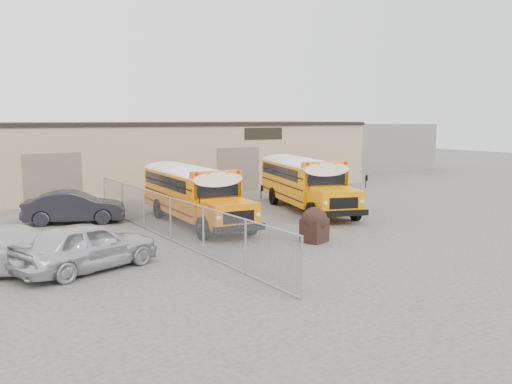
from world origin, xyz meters
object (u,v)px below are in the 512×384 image
car_silver (87,246)px  car_dark (74,207)px  school_bus_right (273,170)px  school_bus_left (156,179)px  car_white (16,250)px  tarp_bundle (314,224)px

car_silver → car_dark: (1.80, 8.86, -0.05)m
school_bus_right → car_dark: size_ratio=2.15×
school_bus_left → school_bus_right: 8.16m
school_bus_left → car_white: (-9.06, -10.83, -0.81)m
car_silver → tarp_bundle: bearing=-111.3°
tarp_bundle → car_dark: 11.70m
car_silver → car_dark: car_silver is taller
school_bus_left → car_silver: (-7.05, -11.69, -0.76)m
car_silver → school_bus_left: bearing=-49.9°
school_bus_left → tarp_bundle: (1.90, -12.09, -0.85)m
school_bus_left → car_silver: school_bus_left is taller
car_dark → school_bus_right: bearing=-56.3°
car_silver → car_dark: bearing=-30.3°
car_white → car_dark: bearing=-4.7°
school_bus_left → car_silver: 13.67m
car_dark → car_white: bearing=174.1°
car_white → car_silver: bearing=-92.5°
school_bus_right → tarp_bundle: school_bus_right is taller
school_bus_left → school_bus_right: school_bus_right is taller
school_bus_left → car_dark: 6.01m
school_bus_left → car_dark: size_ratio=2.04×
tarp_bundle → car_dark: bearing=127.6°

